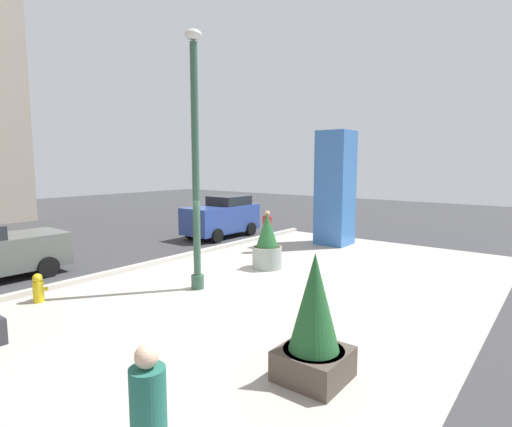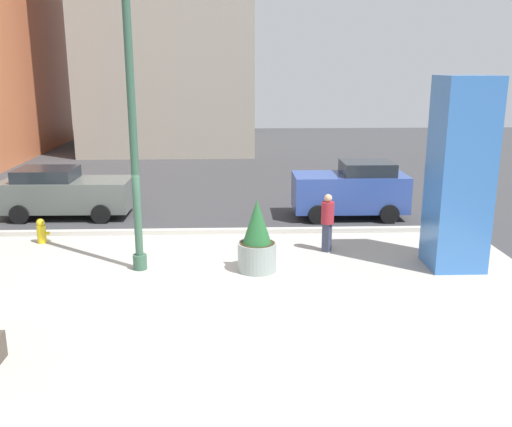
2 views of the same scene
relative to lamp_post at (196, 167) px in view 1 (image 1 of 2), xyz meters
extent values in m
plane|color=#38383A|center=(1.00, 4.02, -3.41)|extent=(60.00, 60.00, 0.00)
cube|color=#ADA89E|center=(1.00, -1.98, -3.41)|extent=(18.00, 10.00, 0.02)
cube|color=#B7B2A8|center=(1.00, 3.14, -3.33)|extent=(18.00, 0.24, 0.16)
cylinder|color=#335642|center=(0.00, 0.00, -3.21)|extent=(0.36, 0.36, 0.40)
cylinder|color=#335642|center=(0.00, 0.00, -0.08)|extent=(0.20, 0.20, 6.67)
ellipsoid|color=silver|center=(0.00, 0.00, 3.44)|extent=(0.44, 0.44, 0.28)
cube|color=#3870BC|center=(8.15, -0.07, -0.97)|extent=(1.35, 1.35, 4.89)
cylinder|color=gray|center=(3.02, -0.21, -3.04)|extent=(0.99, 0.99, 0.75)
cylinder|color=#382819|center=(3.02, -0.21, -2.68)|extent=(0.91, 0.91, 0.04)
cone|color=#235B2D|center=(3.02, -0.21, -2.10)|extent=(0.73, 0.73, 1.13)
cube|color=#4C4238|center=(-2.22, -5.00, -3.16)|extent=(1.06, 1.06, 0.51)
cylinder|color=#382819|center=(-2.22, -5.00, -2.92)|extent=(1.00, 1.00, 0.04)
cone|color=#235B2D|center=(-2.22, -5.00, -2.10)|extent=(0.83, 0.83, 1.60)
cylinder|color=gold|center=(-3.27, 2.37, -3.14)|extent=(0.26, 0.26, 0.55)
sphere|color=gold|center=(-3.27, 2.37, -2.78)|extent=(0.24, 0.24, 0.24)
cylinder|color=gold|center=(-3.10, 2.37, -3.11)|extent=(0.12, 0.10, 0.10)
cube|color=#2D4793|center=(6.42, 5.03, -2.52)|extent=(3.87, 1.71, 1.24)
cube|color=#1E2328|center=(7.00, 5.03, -1.69)|extent=(1.74, 1.50, 0.44)
cylinder|color=black|center=(5.22, 4.18, -3.09)|extent=(0.64, 0.22, 0.64)
cylinder|color=black|center=(5.22, 5.89, -3.09)|extent=(0.64, 0.22, 0.64)
cylinder|color=black|center=(7.61, 4.18, -3.09)|extent=(0.64, 0.22, 0.64)
cylinder|color=black|center=(7.62, 5.88, -3.09)|extent=(0.64, 0.22, 0.64)
cylinder|color=black|center=(-1.97, 6.34, -3.09)|extent=(0.64, 0.23, 0.64)
cylinder|color=black|center=(-2.01, 4.54, -3.09)|extent=(0.64, 0.23, 0.64)
cylinder|color=#236656|center=(-5.46, -4.99, -2.20)|extent=(0.48, 0.48, 0.66)
sphere|color=beige|center=(-5.46, -4.99, -1.75)|extent=(0.24, 0.24, 0.24)
cube|color=#33384C|center=(5.06, 1.29, -3.00)|extent=(0.31, 0.34, 0.82)
cylinder|color=maroon|center=(5.06, 1.29, -2.28)|extent=(0.49, 0.49, 0.62)
sphere|color=tan|center=(5.06, 1.29, -1.86)|extent=(0.22, 0.22, 0.22)
camera|label=1|loc=(-7.74, -8.10, 0.09)|focal=28.47mm
camera|label=2|loc=(2.47, -14.01, 1.71)|focal=39.97mm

